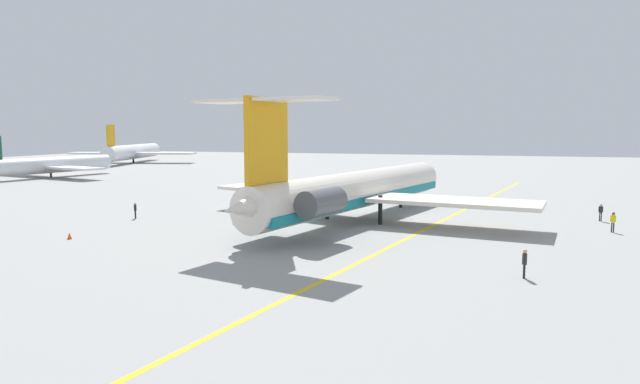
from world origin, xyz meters
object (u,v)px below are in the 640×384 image
object	(u,v)px
airliner_mid_right	(54,165)
main_jetliner	(353,190)
safety_cone_nose	(69,236)
airliner_far_right	(134,152)
ground_crew_portside	(601,210)
ground_crew_starboard	(135,208)
ground_crew_near_tail	(525,260)
ground_crew_near_nose	(613,220)

from	to	relation	value
airliner_mid_right	main_jetliner	bearing A→B (deg)	-102.86
safety_cone_nose	main_jetliner	bearing A→B (deg)	-52.79
airliner_far_right	safety_cone_nose	bearing A→B (deg)	-161.42
ground_crew_portside	ground_crew_starboard	bearing A→B (deg)	94.94
main_jetliner	ground_crew_portside	xyz separation A→B (m)	(7.33, -23.23, -2.01)
ground_crew_near_tail	ground_crew_starboard	xyz separation A→B (m)	(12.62, 36.46, -0.09)
airliner_mid_right	airliner_far_right	world-z (taller)	airliner_far_right
airliner_mid_right	ground_crew_portside	bearing A→B (deg)	-92.36
ground_crew_near_nose	ground_crew_near_tail	world-z (taller)	ground_crew_near_nose
ground_crew_near_tail	ground_crew_portside	distance (m)	25.95
airliner_far_right	ground_crew_portside	size ratio (longest dim) A/B	19.39
main_jetliner	airliner_far_right	size ratio (longest dim) A/B	1.15
airliner_far_right	ground_crew_near_nose	bearing A→B (deg)	-140.54
ground_crew_near_nose	ground_crew_starboard	xyz separation A→B (m)	(-5.69, 44.73, -0.10)
airliner_far_right	ground_crew_near_nose	distance (m)	127.48
ground_crew_near_nose	ground_crew_near_tail	xyz separation A→B (m)	(-18.31, 8.27, -0.00)
airliner_mid_right	ground_crew_starboard	world-z (taller)	airliner_mid_right
ground_crew_portside	safety_cone_nose	xyz separation A→B (m)	(-22.73, 43.50, -0.82)
airliner_mid_right	ground_crew_near_nose	bearing A→B (deg)	-96.01
ground_crew_near_nose	ground_crew_portside	world-z (taller)	ground_crew_near_nose
ground_crew_near_tail	ground_crew_portside	xyz separation A→B (m)	(24.57, -8.36, -0.04)
ground_crew_near_nose	ground_crew_starboard	size ratio (longest dim) A/B	1.09
airliner_far_right	ground_crew_near_tail	bearing A→B (deg)	-149.03
safety_cone_nose	ground_crew_near_tail	bearing A→B (deg)	-93.00
ground_crew_portside	airliner_far_right	bearing A→B (deg)	45.99
main_jetliner	ground_crew_near_tail	xyz separation A→B (m)	(-17.24, -14.87, -1.97)
ground_crew_portside	main_jetliner	bearing A→B (deg)	97.53
main_jetliner	safety_cone_nose	world-z (taller)	main_jetliner
ground_crew_near_tail	safety_cone_nose	world-z (taller)	ground_crew_near_tail
airliner_mid_right	ground_crew_portside	world-z (taller)	airliner_mid_right
ground_crew_near_nose	ground_crew_near_tail	distance (m)	20.10
main_jetliner	airliner_mid_right	world-z (taller)	main_jetliner
airliner_mid_right	ground_crew_near_tail	distance (m)	95.24
ground_crew_near_tail	ground_crew_starboard	size ratio (longest dim) A/B	1.09
ground_crew_portside	safety_cone_nose	world-z (taller)	ground_crew_portside
ground_crew_near_nose	ground_crew_near_tail	size ratio (longest dim) A/B	1.00
ground_crew_near_tail	airliner_far_right	bearing A→B (deg)	-26.43
safety_cone_nose	airliner_far_right	bearing A→B (deg)	32.75
main_jetliner	ground_crew_near_nose	distance (m)	23.25
airliner_mid_right	airliner_far_right	size ratio (longest dim) A/B	0.78
airliner_mid_right	airliner_far_right	distance (m)	45.74
airliner_far_right	ground_crew_near_tail	world-z (taller)	airliner_far_right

